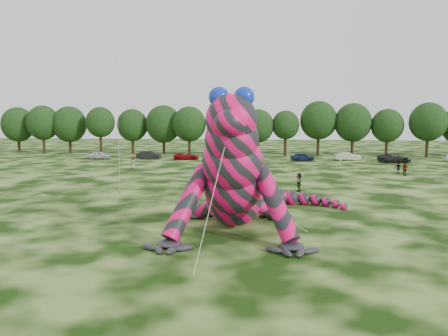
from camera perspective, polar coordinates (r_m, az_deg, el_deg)
ground at (r=28.36m, az=9.13°, el=-8.43°), size 240.00×240.00×0.00m
inflatable_gecko at (r=29.69m, az=1.46°, el=1.27°), size 15.98×18.75×9.11m
flying_kite at (r=39.95m, az=-14.07°, el=20.52°), size 2.45×5.03×19.42m
tree_0 at (r=101.62m, az=-25.28°, el=4.53°), size 6.91×6.22×9.51m
tree_1 at (r=97.48m, az=-22.53°, el=4.68°), size 6.74×6.07×9.81m
tree_2 at (r=95.67m, az=-19.51°, el=4.73°), size 7.04×6.34×9.64m
tree_3 at (r=91.16m, az=-15.83°, el=4.72°), size 5.81×5.23×9.44m
tree_4 at (r=90.62m, az=-11.86°, el=4.70°), size 6.22×5.60×9.06m
tree_5 at (r=88.53m, az=-7.89°, el=4.98°), size 7.16×6.44×9.80m
tree_6 at (r=85.62m, az=-4.55°, el=4.86°), size 6.52×5.86×9.49m
tree_7 at (r=84.65m, az=0.46°, el=4.86°), size 6.68×6.01×9.48m
tree_8 at (r=84.44m, az=4.45°, el=4.65°), size 6.14×5.53×8.94m
tree_9 at (r=84.80m, az=8.03°, el=4.53°), size 5.27×4.74×8.68m
tree_10 at (r=86.42m, az=12.24°, el=5.09°), size 7.09×6.38×10.50m
tree_11 at (r=86.94m, az=16.46°, el=4.83°), size 7.01×6.31×10.07m
tree_12 at (r=87.81m, az=20.52°, el=4.34°), size 5.99×5.39×8.97m
tree_13 at (r=89.22m, az=25.08°, el=4.54°), size 6.83×6.15×10.13m
car_0 at (r=80.86m, az=-16.00°, el=1.63°), size 4.05×1.87×1.34m
car_1 at (r=78.26m, az=-9.80°, el=1.67°), size 4.44×1.72×1.44m
car_2 at (r=76.36m, az=-4.95°, el=1.55°), size 4.76×2.77×1.25m
car_3 at (r=77.68m, az=3.64°, el=1.68°), size 4.82×2.54×1.33m
car_4 at (r=75.43m, az=10.19°, el=1.46°), size 4.26×2.41×1.37m
car_5 at (r=77.87m, az=15.81°, el=1.49°), size 4.40×1.73×1.42m
car_6 at (r=76.58m, az=21.35°, el=1.22°), size 5.51×2.88×1.48m
spectator_2 at (r=61.36m, az=21.83°, el=0.08°), size 1.26×1.03×1.69m
spectator_5 at (r=44.06m, az=9.75°, el=-1.84°), size 0.94×1.79×1.84m
spectator_1 at (r=53.51m, az=-1.19°, el=-0.29°), size 1.10×1.07×1.78m
spectator_3 at (r=59.58m, az=22.54°, el=-0.10°), size 1.12×0.75×1.77m
spectator_0 at (r=49.61m, az=1.11°, el=-0.86°), size 0.60×0.74×1.75m
spectator_4 at (r=63.66m, az=-11.79°, el=0.70°), size 1.07×0.96×1.84m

